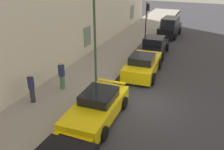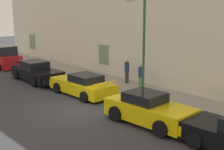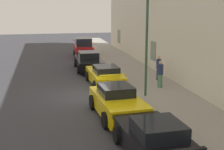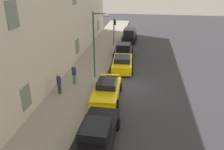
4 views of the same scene
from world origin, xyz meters
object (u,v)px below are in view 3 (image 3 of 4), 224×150
(sportscar_tail_end, at_px, (153,138))
(street_lamp, at_px, (140,24))
(pedestrian_admiring, at_px, (160,74))
(sportscar_yellow_flank, at_px, (104,76))
(sportscar_red_lead, at_px, (89,62))
(pedestrian_strolling, at_px, (159,68))
(sportscar_white_middle, at_px, (119,104))
(hatchback_parked, at_px, (83,48))

(sportscar_tail_end, xyz_separation_m, street_lamp, (-6.66, 1.50, 3.55))
(pedestrian_admiring, bearing_deg, sportscar_yellow_flank, -124.09)
(sportscar_red_lead, height_order, pedestrian_strolling, pedestrian_strolling)
(sportscar_tail_end, bearing_deg, street_lamp, 167.30)
(street_lamp, relative_size, pedestrian_strolling, 3.52)
(sportscar_yellow_flank, height_order, pedestrian_strolling, pedestrian_strolling)
(sportscar_white_middle, bearing_deg, sportscar_yellow_flank, 174.98)
(sportscar_red_lead, xyz_separation_m, pedestrian_strolling, (4.98, 4.04, 0.38))
(sportscar_yellow_flank, height_order, sportscar_white_middle, sportscar_white_middle)
(sportscar_white_middle, height_order, street_lamp, street_lamp)
(sportscar_white_middle, relative_size, pedestrian_admiring, 2.83)
(pedestrian_admiring, bearing_deg, street_lamp, -50.71)
(sportscar_red_lead, bearing_deg, hatchback_parked, 176.65)
(sportscar_yellow_flank, xyz_separation_m, sportscar_white_middle, (6.37, -0.56, 0.07))
(street_lamp, bearing_deg, pedestrian_strolling, 144.41)
(sportscar_white_middle, xyz_separation_m, street_lamp, (-2.74, 1.81, 3.50))
(sportscar_white_middle, distance_m, pedestrian_strolling, 7.55)
(sportscar_red_lead, height_order, sportscar_white_middle, sportscar_white_middle)
(sportscar_tail_end, relative_size, pedestrian_admiring, 2.77)
(sportscar_white_middle, height_order, pedestrian_admiring, pedestrian_admiring)
(sportscar_tail_end, relative_size, street_lamp, 0.80)
(sportscar_red_lead, height_order, pedestrian_admiring, pedestrian_admiring)
(sportscar_white_middle, xyz_separation_m, pedestrian_admiring, (-4.27, 3.67, 0.35))
(pedestrian_admiring, bearing_deg, hatchback_parked, -167.28)
(hatchback_parked, distance_m, pedestrian_admiring, 13.81)
(sportscar_tail_end, xyz_separation_m, pedestrian_admiring, (-8.19, 3.36, 0.39))
(sportscar_tail_end, height_order, street_lamp, street_lamp)
(hatchback_parked, xyz_separation_m, pedestrian_admiring, (13.47, 3.04, 0.16))
(street_lamp, distance_m, pedestrian_admiring, 3.96)
(sportscar_tail_end, distance_m, hatchback_parked, 21.66)
(sportscar_red_lead, relative_size, sportscar_tail_end, 1.09)
(street_lamp, height_order, pedestrian_strolling, street_lamp)
(sportscar_tail_end, distance_m, street_lamp, 7.70)
(sportscar_tail_end, distance_m, pedestrian_strolling, 10.88)
(sportscar_white_middle, distance_m, sportscar_tail_end, 3.93)
(sportscar_yellow_flank, xyz_separation_m, hatchback_parked, (-11.36, 0.07, 0.26))
(sportscar_white_middle, relative_size, street_lamp, 0.82)
(sportscar_red_lead, xyz_separation_m, sportscar_white_middle, (11.18, -0.24, 0.03))
(hatchback_parked, bearing_deg, pedestrian_admiring, 12.72)
(sportscar_red_lead, distance_m, sportscar_yellow_flank, 4.82)
(sportscar_white_middle, distance_m, street_lamp, 4.80)
(sportscar_yellow_flank, bearing_deg, street_lamp, 19.01)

